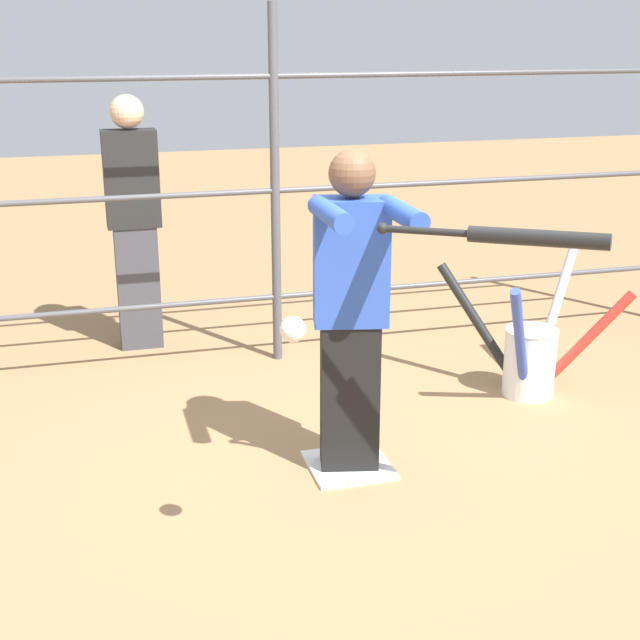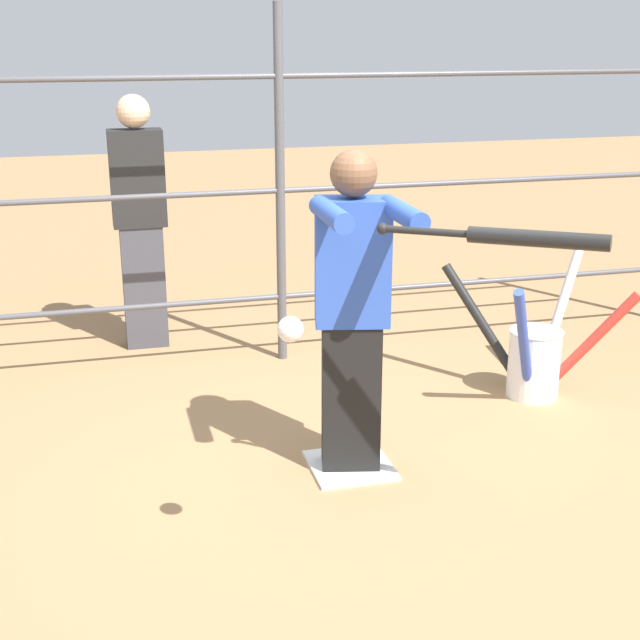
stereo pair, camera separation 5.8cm
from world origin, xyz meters
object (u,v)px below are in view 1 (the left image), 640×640
Objects in this scene: bat_bucket at (530,354)px; baseball_bat_swinging at (518,237)px; batter at (352,305)px; bystander_behind_fence at (134,220)px; softball_in_flight at (293,329)px.

baseball_bat_swinging is at bearing 57.42° from bat_bucket.
batter is 2.27m from bystander_behind_fence.
softball_in_flight is (0.94, 0.12, -0.26)m from baseball_bat_swinging.
bystander_behind_fence reaches higher than softball_in_flight.
softball_in_flight is (0.50, 0.87, 0.21)m from batter.
bat_bucket is 0.57× the size of bystander_behind_fence.
bystander_behind_fence is at bearing -67.99° from batter.
baseball_bat_swinging reaches higher than bat_bucket.
batter reaches higher than baseball_bat_swinging.
batter is at bearing 112.01° from bystander_behind_fence.
batter is 1.65× the size of bat_bucket.
softball_in_flight is 2.49m from bat_bucket.
softball_in_flight is at bearing 96.79° from bystander_behind_fence.
baseball_bat_swinging is (-0.44, 0.75, 0.47)m from batter.
bystander_behind_fence reaches higher than bat_bucket.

